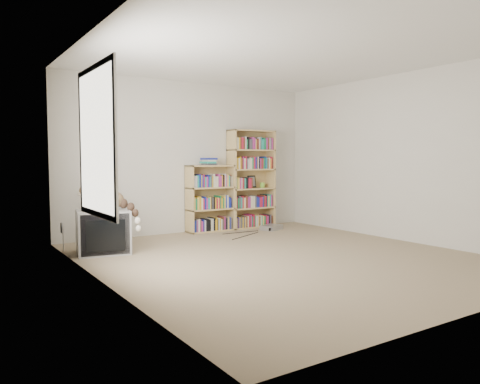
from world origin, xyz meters
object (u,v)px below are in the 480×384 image
bookcase_short (210,201)px  crt_tv (103,232)px  cat (110,202)px  bookcase_tall (251,181)px  dvd_player (271,227)px

bookcase_short → crt_tv: bearing=-157.9°
cat → bookcase_tall: (2.84, 0.91, 0.17)m
crt_tv → dvd_player: (3.05, 0.40, -0.24)m
cat → crt_tv: bearing=145.8°
bookcase_tall → dvd_player: 0.91m
crt_tv → dvd_player: size_ratio=2.06×
crt_tv → bookcase_tall: size_ratio=0.43×
cat → dvd_player: (2.97, 0.46, -0.62)m
crt_tv → bookcase_tall: 3.09m
dvd_player → crt_tv: bearing=166.5°
cat → bookcase_short: bearing=30.1°
crt_tv → bookcase_short: 2.25m
cat → dvd_player: 3.07m
crt_tv → dvd_player: 3.08m
bookcase_short → dvd_player: (0.97, -0.45, -0.47)m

